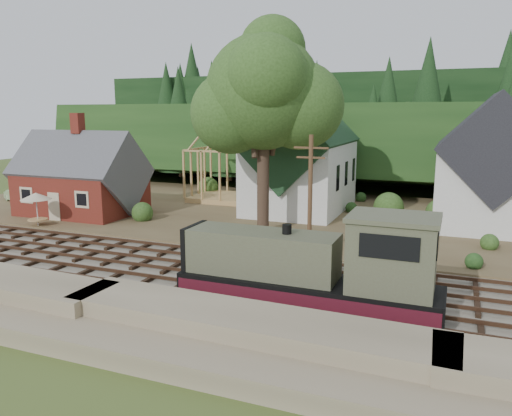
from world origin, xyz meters
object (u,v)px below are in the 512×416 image
at_px(car_green, 16,196).
at_px(car_blue, 122,206).
at_px(locomotive, 317,270).
at_px(patio_set, 36,198).

bearing_deg(car_green, car_blue, -70.02).
relative_size(locomotive, patio_set, 4.50).
xyz_separation_m(locomotive, car_blue, (-22.54, 15.49, -1.25)).
bearing_deg(locomotive, car_green, 155.82).
height_order(car_green, patio_set, patio_set).
bearing_deg(patio_set, car_blue, 66.77).
xyz_separation_m(car_blue, patio_set, (-3.00, -6.99, 1.70)).
bearing_deg(car_blue, car_green, -173.93).
height_order(locomotive, patio_set, locomotive).
bearing_deg(patio_set, locomotive, -18.41).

